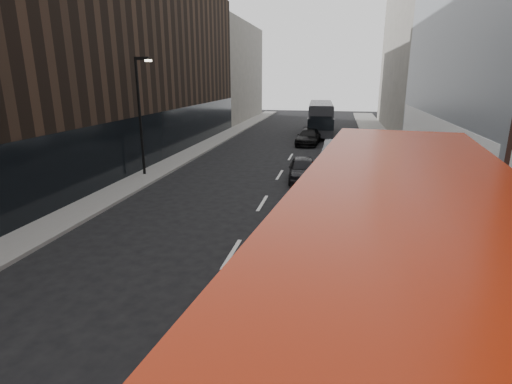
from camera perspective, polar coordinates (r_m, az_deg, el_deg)
The scene contains 11 objects.
sidewalk_right at distance 30.43m, azimuth 18.93°, elevation 4.00°, with size 3.00×80.00×0.15m, color slate.
sidewalk_left at distance 32.25m, azimuth -9.58°, elevation 5.30°, with size 2.00×80.00×0.15m, color slate.
building_modern_block at distance 27.06m, azimuth 31.13°, elevation 22.22°, with size 5.03×22.00×20.00m.
building_victorian at distance 49.33m, azimuth 21.96°, elevation 19.32°, with size 6.50×24.00×21.00m.
building_left_mid at distance 37.65m, azimuth -12.51°, elevation 17.30°, with size 5.00×24.00×14.00m, color black.
building_left_far at distance 58.49m, azimuth -3.51°, elevation 16.64°, with size 5.00×20.00×13.00m, color #625E56.
street_lamp at distance 25.45m, azimuth -16.16°, elevation 11.36°, with size 1.06×0.22×7.00m.
grey_bus at distance 43.60m, azimuth 9.20°, elevation 10.44°, with size 2.98×10.57×3.38m.
car_a at distance 24.15m, azimuth 6.70°, elevation 3.29°, with size 1.66×4.14×1.41m, color black.
car_b at distance 31.02m, azimuth 11.09°, elevation 5.98°, with size 1.49×4.26×1.40m, color gray.
car_c at distance 37.21m, azimuth 7.53°, elevation 7.80°, with size 1.94×4.77×1.38m, color black.
Camera 1 is at (3.42, -4.55, 6.08)m, focal length 28.00 mm.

